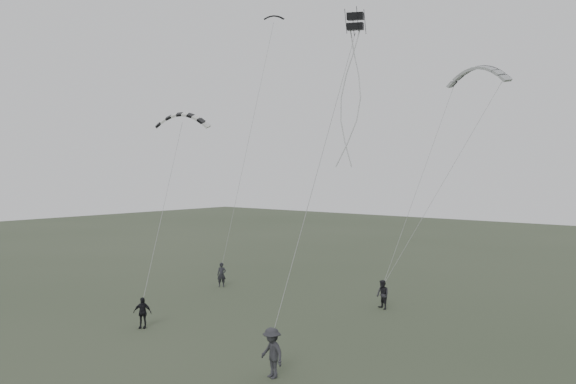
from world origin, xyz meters
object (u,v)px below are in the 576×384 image
Objects in this scene: flyer_left at (222,275)px; kite_striped at (182,114)px; kite_dark_small at (274,16)px; flyer_center at (142,313)px; flyer_right at (383,295)px; kite_box at (355,21)px; flyer_far at (272,353)px; kite_pale_large at (478,68)px.

kite_striped is at bearing -134.06° from flyer_left.
kite_dark_small is 10.75m from kite_striped.
flyer_center is at bearing -110.43° from kite_dark_small.
flyer_right is 16.60m from kite_striped.
flyer_left is 18.77m from kite_dark_small.
kite_dark_small is at bearing 66.75° from flyer_center.
flyer_right is 15.38m from kite_box.
kite_dark_small is at bearing 116.51° from kite_box.
flyer_right is 0.86× the size of flyer_far.
flyer_far is (2.13, -12.05, 0.13)m from flyer_right.
flyer_far reaches higher than flyer_right.
flyer_right reaches higher than flyer_center.
kite_striped is at bearing 88.27° from flyer_center.
flyer_far is at bearing -89.87° from kite_pale_large.
kite_striped is 14.92m from kite_box.
flyer_left is 11.66m from flyer_right.
flyer_left is at bearing -148.17° from kite_pale_large.
kite_pale_large is 5.24× the size of kite_box.
kite_dark_small is at bearing -162.79° from kite_pale_large.
kite_pale_large reaches higher than flyer_far.
kite_box reaches higher than flyer_right.
kite_box is at bearing -49.62° from kite_striped.
kite_box is at bearing -14.17° from flyer_center.
flyer_left reaches higher than flyer_center.
kite_pale_large is at bearing -7.09° from flyer_left.
flyer_far is 19.12m from kite_striped.
flyer_center is 17.23m from kite_box.
flyer_left is 1.06× the size of flyer_center.
kite_pale_large is (14.34, 8.19, 13.43)m from flyer_left.
flyer_right is 0.42× the size of kite_pale_large.
kite_dark_small reaches higher than flyer_far.
flyer_right is 1.13× the size of kite_dark_small.
flyer_left is at bearing -134.23° from kite_dark_small.
flyer_right is at bearing 19.43° from flyer_center.
kite_pale_large reaches higher than kite_striped.
kite_striped is (-11.95, -4.47, 10.62)m from flyer_right.
kite_pale_large is (10.08, 17.75, 13.48)m from flyer_center.
flyer_left is 1.00× the size of flyer_right.
kite_dark_small is (-12.90, 15.12, 18.06)m from flyer_far.
kite_box reaches higher than kite_striped.
kite_striped reaches higher than flyer_right.
flyer_far is at bearing -83.80° from kite_dark_small.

